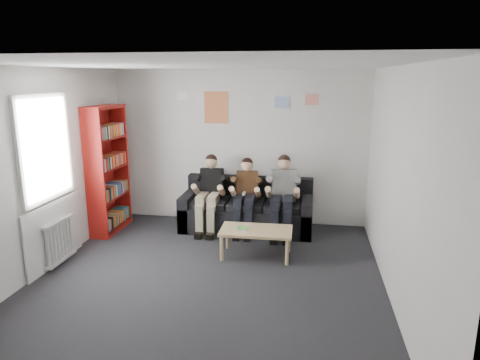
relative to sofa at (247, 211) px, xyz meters
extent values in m
plane|color=black|center=(-0.22, -2.08, -0.31)|extent=(5.00, 5.00, 0.00)
plane|color=white|center=(-0.22, -2.08, 2.39)|extent=(5.00, 5.00, 0.00)
plane|color=silver|center=(-0.22, 0.42, 1.04)|extent=(4.50, 0.00, 4.50)
plane|color=silver|center=(-0.22, -4.58, 1.04)|extent=(4.50, 0.00, 4.50)
plane|color=silver|center=(-2.47, -2.08, 1.04)|extent=(0.00, 5.00, 5.00)
plane|color=silver|center=(2.03, -2.08, 1.04)|extent=(0.00, 5.00, 5.00)
cube|color=black|center=(0.00, -0.04, -0.10)|extent=(2.22, 0.91, 0.42)
cube|color=black|center=(0.00, 0.31, 0.33)|extent=(2.22, 0.20, 0.43)
cube|color=black|center=(-1.02, -0.04, -0.01)|extent=(0.18, 0.91, 0.61)
cube|color=black|center=(1.02, -0.04, -0.01)|extent=(0.18, 0.91, 0.61)
cube|color=black|center=(0.00, -0.12, 0.17)|extent=(1.86, 0.63, 0.10)
cube|color=maroon|center=(-2.29, -0.45, 0.75)|extent=(0.32, 0.96, 2.12)
cube|color=tan|center=(0.30, -1.16, 0.09)|extent=(1.04, 0.57, 0.04)
cylinder|color=tan|center=(-0.16, -1.40, -0.12)|extent=(0.05, 0.05, 0.37)
cylinder|color=tan|center=(0.77, -1.40, -0.12)|extent=(0.05, 0.05, 0.37)
cylinder|color=tan|center=(-0.16, -0.93, -0.12)|extent=(0.05, 0.05, 0.37)
cylinder|color=tan|center=(0.77, -0.93, -0.12)|extent=(0.05, 0.05, 0.37)
cube|color=silver|center=(0.10, -1.21, 0.11)|extent=(0.17, 0.12, 0.01)
cube|color=#55AB3D|center=(0.11, -1.19, 0.13)|extent=(0.17, 0.12, 0.01)
cube|color=black|center=(-0.62, 0.00, 0.48)|extent=(0.39, 0.28, 0.54)
sphere|color=tan|center=(-0.62, -0.04, 0.85)|extent=(0.21, 0.21, 0.21)
sphere|color=black|center=(-0.62, -0.02, 0.89)|extent=(0.20, 0.20, 0.20)
cube|color=gray|center=(-0.62, -0.29, 0.28)|extent=(0.35, 0.44, 0.14)
cube|color=gray|center=(-0.62, -0.50, -0.05)|extent=(0.33, 0.13, 0.52)
cube|color=black|center=(-0.62, -0.56, -0.26)|extent=(0.33, 0.25, 0.10)
cube|color=#54371C|center=(0.00, 0.00, 0.46)|extent=(0.37, 0.27, 0.52)
sphere|color=tan|center=(0.00, -0.04, 0.82)|extent=(0.20, 0.20, 0.20)
sphere|color=black|center=(0.00, -0.02, 0.85)|extent=(0.19, 0.19, 0.19)
cube|color=black|center=(0.00, -0.28, 0.28)|extent=(0.33, 0.42, 0.14)
cube|color=black|center=(0.00, -0.48, -0.05)|extent=(0.31, 0.13, 0.52)
cube|color=black|center=(0.00, -0.53, -0.26)|extent=(0.31, 0.24, 0.09)
cube|color=white|center=(0.00, -0.37, 0.42)|extent=(0.04, 0.13, 0.04)
cube|color=silver|center=(0.62, 0.01, 0.49)|extent=(0.40, 0.29, 0.56)
sphere|color=tan|center=(0.62, -0.03, 0.88)|extent=(0.22, 0.22, 0.22)
sphere|color=black|center=(0.62, -0.02, 0.91)|extent=(0.21, 0.21, 0.21)
cube|color=black|center=(0.62, -0.29, 0.29)|extent=(0.36, 0.46, 0.15)
cube|color=black|center=(0.62, -0.51, -0.05)|extent=(0.34, 0.14, 0.52)
cube|color=black|center=(0.62, -0.57, -0.26)|extent=(0.34, 0.26, 0.10)
cylinder|color=silver|center=(-2.37, -2.16, 0.04)|extent=(0.06, 0.06, 0.60)
cylinder|color=silver|center=(-2.37, -2.08, 0.04)|extent=(0.06, 0.06, 0.60)
cylinder|color=silver|center=(-2.37, -2.00, 0.04)|extent=(0.06, 0.06, 0.60)
cylinder|color=silver|center=(-2.37, -1.92, 0.04)|extent=(0.06, 0.06, 0.60)
cylinder|color=silver|center=(-2.37, -1.84, 0.04)|extent=(0.06, 0.06, 0.60)
cylinder|color=silver|center=(-2.37, -1.76, 0.04)|extent=(0.06, 0.06, 0.60)
cylinder|color=silver|center=(-2.37, -1.68, 0.04)|extent=(0.06, 0.06, 0.60)
cylinder|color=silver|center=(-2.37, -1.60, 0.04)|extent=(0.06, 0.06, 0.60)
cube|color=silver|center=(-2.37, -1.88, -0.24)|extent=(0.10, 0.64, 0.04)
cube|color=silver|center=(-2.37, -1.88, 0.32)|extent=(0.10, 0.64, 0.04)
cube|color=white|center=(-2.45, -1.88, 1.34)|extent=(0.02, 1.00, 1.30)
cube|color=silver|center=(-2.44, -1.88, 2.02)|extent=(0.05, 1.12, 0.06)
cube|color=silver|center=(-2.44, -1.88, 0.66)|extent=(0.05, 1.12, 0.06)
cube|color=silver|center=(-2.44, -1.88, 0.14)|extent=(0.03, 1.30, 0.90)
cube|color=gold|center=(-0.62, 0.41, 1.74)|extent=(0.42, 0.01, 0.55)
cube|color=#3E74D5|center=(0.53, 0.41, 1.84)|extent=(0.25, 0.01, 0.20)
cube|color=#D843A3|center=(1.03, 0.41, 1.89)|extent=(0.22, 0.01, 0.18)
cube|color=white|center=(-1.22, 0.41, 1.94)|extent=(0.20, 0.01, 0.14)
camera|label=1|loc=(1.03, -6.99, 2.25)|focal=32.00mm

